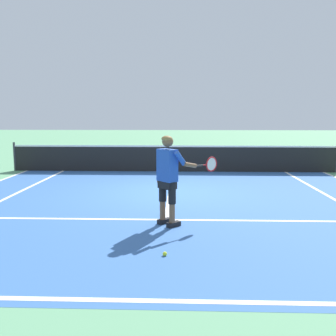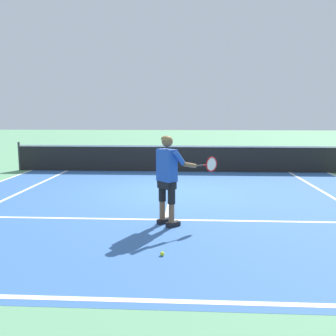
# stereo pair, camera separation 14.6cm
# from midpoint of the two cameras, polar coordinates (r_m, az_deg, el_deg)

# --- Properties ---
(ground_plane) EXTENTS (80.00, 80.00, 0.00)m
(ground_plane) POSITION_cam_midpoint_polar(r_m,az_deg,el_deg) (10.15, -0.08, -3.76)
(ground_plane) COLOR #609E70
(court_inner_surface) EXTENTS (10.98, 10.10, 0.00)m
(court_inner_surface) POSITION_cam_midpoint_polar(r_m,az_deg,el_deg) (9.08, -0.34, -5.18)
(court_inner_surface) COLOR #3866A8
(court_inner_surface) RESTS_ON ground
(line_baseline) EXTENTS (10.98, 0.10, 0.01)m
(line_baseline) POSITION_cam_midpoint_polar(r_m,az_deg,el_deg) (4.51, -3.08, -19.55)
(line_baseline) COLOR white
(line_baseline) RESTS_ON ground
(line_service) EXTENTS (8.23, 0.10, 0.01)m
(line_service) POSITION_cam_midpoint_polar(r_m,az_deg,el_deg) (7.58, -0.84, -7.88)
(line_service) COLOR white
(line_service) RESTS_ON ground
(line_centre_service) EXTENTS (0.10, 6.40, 0.01)m
(line_centre_service) POSITION_cam_midpoint_polar(r_m,az_deg,el_deg) (10.69, 0.03, -3.12)
(line_centre_service) COLOR white
(line_centre_service) RESTS_ON ground
(line_singles_left) EXTENTS (0.10, 9.70, 0.01)m
(line_singles_left) POSITION_cam_midpoint_polar(r_m,az_deg,el_deg) (10.12, -24.39, -4.52)
(line_singles_left) COLOR white
(line_singles_left) RESTS_ON ground
(tennis_net) EXTENTS (11.96, 0.08, 1.07)m
(tennis_net) POSITION_cam_midpoint_polar(r_m,az_deg,el_deg) (13.77, 0.50, 1.51)
(tennis_net) COLOR #333338
(tennis_net) RESTS_ON ground
(tennis_player) EXTENTS (1.18, 0.70, 1.71)m
(tennis_player) POSITION_cam_midpoint_polar(r_m,az_deg,el_deg) (7.01, -0.50, -0.95)
(tennis_player) COLOR black
(tennis_player) RESTS_ON ground
(tennis_ball_near_feet) EXTENTS (0.07, 0.07, 0.07)m
(tennis_ball_near_feet) POSITION_cam_midpoint_polar(r_m,az_deg,el_deg) (5.74, -1.23, -12.94)
(tennis_ball_near_feet) COLOR #CCE02D
(tennis_ball_near_feet) RESTS_ON ground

